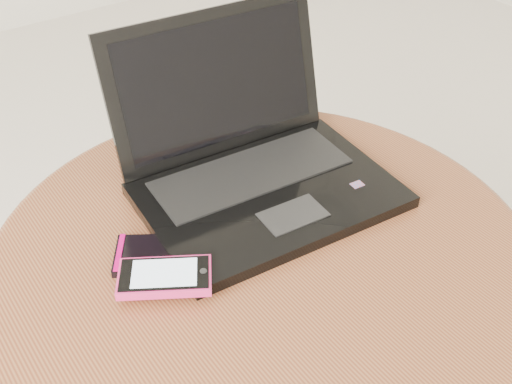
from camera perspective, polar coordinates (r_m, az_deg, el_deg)
table at (r=0.85m, az=0.61°, el=-10.43°), size 0.67×0.67×0.53m
laptop at (r=0.84m, az=-0.28°, el=2.73°), size 0.33×0.30×0.20m
phone_black at (r=0.75m, az=-8.02°, el=-5.54°), size 0.13×0.12×0.01m
phone_pink at (r=0.71m, az=-8.13°, el=-7.48°), size 0.12×0.10×0.01m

